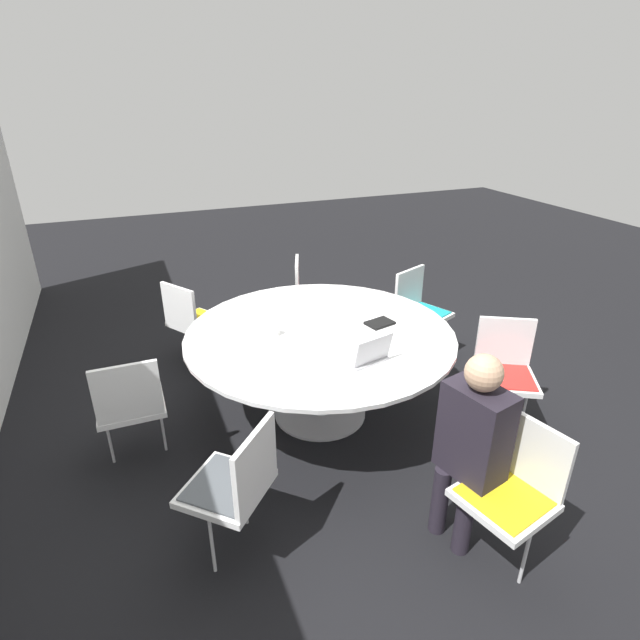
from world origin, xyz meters
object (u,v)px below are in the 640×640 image
Objects in this scene: chair_1 at (505,366)px; chair_3 at (310,292)px; chair_4 at (192,317)px; chair_5 at (130,401)px; chair_6 at (236,481)px; laptop at (367,355)px; person_0 at (472,437)px; coffee_cup at (275,330)px; chair_0 at (513,484)px; chair_2 at (419,306)px; spiral_notebook at (380,323)px.

chair_1 and chair_3 have the same top height.
chair_4 and chair_5 have the same top height.
laptop is (0.53, -1.05, 0.29)m from chair_6.
person_0 reaches higher than coffee_cup.
laptop is at bearing 24.94° from chair_1.
laptop reaches higher than coffee_cup.
laptop is (1.11, 0.32, 0.29)m from chair_0.
person_0 is (-0.36, -1.23, 0.19)m from chair_6.
chair_3 is 1.00× the size of chair_4.
chair_5 and chair_6 have the same top height.
chair_1 is 1.77m from coffee_cup.
person_0 reaches higher than chair_0.
laptop reaches higher than chair_2.
chair_2 is at bearing -71.91° from coffee_cup.
chair_1 is at bearing 43.15° from chair_3.
person_0 reaches higher than chair_1.
chair_2 and chair_4 have the same top height.
chair_4 is at bearing 63.88° from chair_5.
chair_1 reaches higher than spiral_notebook.
person_0 is 1.65m from coffee_cup.
chair_6 is (-1.01, -0.49, 0.00)m from chair_5.
person_0 is at bearing -38.38° from chair_5.
chair_1 is at bearing -51.57° from chair_0.
chair_4 reaches higher than coffee_cup.
laptop is (-0.48, -1.54, 0.29)m from chair_5.
person_0 is at bearing -63.09° from chair_6.
chair_5 is at bearing -32.16° from chair_3.
spiral_notebook is 2.84× the size of coffee_cup.
chair_5 is at bearing 36.58° from chair_0.
person_0 reaches higher than spiral_notebook.
laptop reaches higher than chair_5.
coffee_cup is (1.15, -0.59, 0.28)m from chair_6.
chair_6 is 0.71× the size of person_0.
chair_0 is 3.08m from chair_4.
chair_6 is 3.61× the size of spiral_notebook.
chair_0 is 1.00× the size of chair_4.
chair_2 is 1.13m from chair_3.
chair_4 is at bearing -37.45° from chair_2.
chair_1 is at bearing -127.19° from spiral_notebook.
chair_1 is at bearing 66.72° from chair_2.
chair_5 is 0.71× the size of person_0.
chair_2 is 2.76m from chair_6.
chair_3 is 2.53× the size of laptop.
chair_6 is at bearing -35.03° from chair_4.
person_0 reaches higher than chair_5.
chair_5 reaches higher than spiral_notebook.
chair_2 is at bearing -38.20° from person_0.
chair_4 is 3.61× the size of spiral_notebook.
chair_2 reaches higher than spiral_notebook.
chair_5 is 1.64m from laptop.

